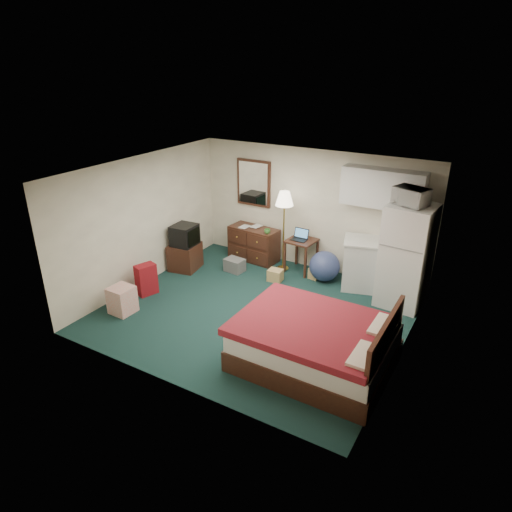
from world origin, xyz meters
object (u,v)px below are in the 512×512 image
Objects in this scene: fridge at (406,256)px; tv_stand at (185,256)px; bed at (315,344)px; desk at (301,255)px; suitcase at (146,279)px; dresser at (254,244)px; floor_lamp at (284,231)px; kitchen_counter at (367,265)px.

fridge is 4.44m from tv_stand.
bed is 3.54× the size of tv_stand.
desk is at bearing 17.21° from tv_stand.
desk reaches higher than tv_stand.
suitcase is at bearing -96.51° from tv_stand.
desk is 0.33× the size of bed.
fridge is at bearing 44.03° from suitcase.
dresser is 0.58× the size of fridge.
fridge reaches higher than desk.
bed is at bearing -41.73° from dresser.
desk is at bearing 176.10° from fridge.
suitcase is (-0.93, -2.40, -0.07)m from dresser.
desk is (1.15, -0.02, -0.02)m from dresser.
floor_lamp reaches higher than tv_stand.
kitchen_counter is 2.76m from bed.
dresser reaches higher than suitcase.
bed is (1.89, -2.70, -0.50)m from floor_lamp.
desk reaches higher than suitcase.
tv_stand is (-1.01, -1.14, -0.09)m from dresser.
dresser is 1.15m from desk.
bed is at bearing 11.72° from suitcase.
desk is at bearing 67.11° from suitcase.
kitchen_counter is 3.73m from tv_stand.
floor_lamp is at bearing 164.96° from kitchen_counter.
dresser is at bearing -176.09° from desk.
kitchen_counter is at bearing 3.34° from dresser.
suitcase is at bearing -126.17° from desk.
bed is (1.52, -2.79, -0.01)m from desk.
dresser is 1.55× the size of desk.
tv_stand is at bearing -147.66° from desk.
desk is at bearing 13.80° from floor_lamp.
floor_lamp is 0.79× the size of bed.
floor_lamp is 2.54m from fridge.
dresser is at bearing 178.78° from fridge.
floor_lamp is (0.78, -0.11, 0.47)m from dresser.
dresser is at bearing 87.04° from suitcase.
fridge is 3.10× the size of tv_stand.
kitchen_counter is 4.20m from suitcase.
bed is (0.12, -2.75, -0.13)m from kitchen_counter.
floor_lamp is 2.80× the size of tv_stand.
floor_lamp is 1.77× the size of kitchen_counter.
fridge reaches higher than tv_stand.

